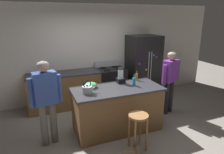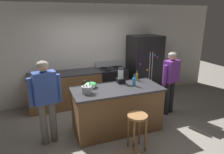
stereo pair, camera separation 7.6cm
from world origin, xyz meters
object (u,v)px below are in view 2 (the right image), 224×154
object	(u,v)px
stove_range	(112,84)
refrigerator	(144,67)
person_by_island_left	(46,95)
tea_kettle	(87,89)
kitchen_island	(117,109)
blender_appliance	(121,77)
bottle_soda	(134,81)
person_by_sink_right	(171,77)
bottle_vinegar	(137,77)
mixing_bowl	(91,85)
bar_stool	(137,123)

from	to	relation	value
stove_range	refrigerator	bearing A→B (deg)	-1.37
person_by_island_left	tea_kettle	bearing A→B (deg)	-5.89
refrigerator	kitchen_island	bearing A→B (deg)	-134.56
blender_appliance	bottle_soda	world-z (taller)	blender_appliance
blender_appliance	refrigerator	bearing A→B (deg)	43.54
stove_range	person_by_sink_right	size ratio (longest dim) A/B	0.72
stove_range	person_by_sink_right	world-z (taller)	person_by_sink_right
bottle_soda	tea_kettle	distance (m)	1.04
kitchen_island	person_by_island_left	world-z (taller)	person_by_island_left
refrigerator	blender_appliance	bearing A→B (deg)	-136.46
kitchen_island	person_by_island_left	bearing A→B (deg)	179.35
bottle_vinegar	mixing_bowl	xyz separation A→B (m)	(-1.11, -0.08, -0.03)
stove_range	kitchen_island	bearing A→B (deg)	-106.56
blender_appliance	kitchen_island	bearing A→B (deg)	-124.93
mixing_bowl	kitchen_island	bearing A→B (deg)	-24.41
person_by_island_left	person_by_sink_right	world-z (taller)	person_by_island_left
bar_stool	bottle_soda	distance (m)	0.98
person_by_island_left	tea_kettle	xyz separation A→B (m)	(0.75, -0.08, 0.05)
bar_stool	blender_appliance	bearing A→B (deg)	83.67
person_by_island_left	bottle_vinegar	size ratio (longest dim) A/B	6.91
bottle_soda	mixing_bowl	bearing A→B (deg)	166.14
bar_stool	tea_kettle	size ratio (longest dim) A/B	2.52
bottle_soda	bottle_vinegar	world-z (taller)	bottle_soda
person_by_island_left	person_by_sink_right	distance (m)	2.92
refrigerator	bottle_soda	bearing A→B (deg)	-126.14
refrigerator	blender_appliance	size ratio (longest dim) A/B	5.50
bottle_vinegar	mixing_bowl	bearing A→B (deg)	-175.65
bottle_soda	tea_kettle	size ratio (longest dim) A/B	0.93
person_by_sink_right	blender_appliance	bearing A→B (deg)	178.46
kitchen_island	bottle_vinegar	bearing A→B (deg)	26.85
stove_range	bottle_vinegar	xyz separation A→B (m)	(0.16, -1.21, 0.55)
kitchen_island	bottle_soda	world-z (taller)	bottle_soda
person_by_island_left	bottle_vinegar	xyz separation A→B (m)	(2.02, 0.29, 0.05)
refrigerator	bottle_soda	world-z (taller)	refrigerator
bottle_soda	tea_kettle	bearing A→B (deg)	-176.18
person_by_island_left	mixing_bowl	distance (m)	0.93
person_by_island_left	bar_stool	xyz separation A→B (m)	(1.49, -0.78, -0.45)
stove_range	bottle_soda	size ratio (longest dim) A/B	4.43
refrigerator	bottle_vinegar	xyz separation A→B (m)	(-0.86, -1.19, 0.12)
kitchen_island	bar_stool	xyz separation A→B (m)	(0.08, -0.77, 0.06)
bottle_vinegar	bottle_soda	bearing A→B (deg)	-126.73
person_by_island_left	blender_appliance	world-z (taller)	person_by_island_left
blender_appliance	tea_kettle	size ratio (longest dim) A/B	1.22
refrigerator	blender_appliance	xyz separation A→B (m)	(-1.28, -1.21, 0.17)
bottle_soda	blender_appliance	bearing A→B (deg)	123.95
kitchen_island	refrigerator	xyz separation A→B (m)	(1.48, 1.50, 0.44)
refrigerator	person_by_island_left	xyz separation A→B (m)	(-2.88, -1.48, 0.06)
person_by_island_left	mixing_bowl	size ratio (longest dim) A/B	6.61
bottle_soda	stove_range	bearing A→B (deg)	87.50
mixing_bowl	refrigerator	bearing A→B (deg)	32.83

